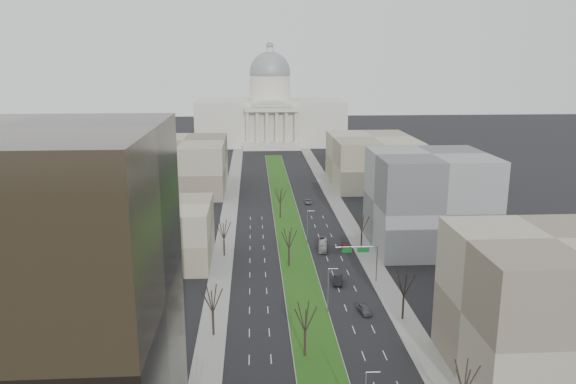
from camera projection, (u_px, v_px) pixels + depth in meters
name	position (u px, v px, depth m)	size (l,w,h in m)	color
ground	(287.00, 218.00, 168.38)	(600.00, 600.00, 0.00)	black
median	(287.00, 219.00, 167.38)	(8.00, 222.03, 0.20)	#999993
sidewalk_left	(225.00, 246.00, 143.04)	(5.00, 330.00, 0.15)	gray
sidewalk_right	(360.00, 244.00, 145.19)	(5.00, 330.00, 0.15)	gray
capitol	(270.00, 114.00, 309.68)	(80.00, 46.00, 55.00)	beige
building_glass_tower	(12.00, 307.00, 62.46)	(34.00, 30.00, 40.00)	black
building_beige_left	(155.00, 234.00, 130.76)	(26.00, 22.00, 14.00)	gray
building_tan_right	(547.00, 309.00, 82.46)	(26.00, 24.00, 22.00)	gray
building_grey_right	(429.00, 201.00, 140.49)	(28.00, 26.00, 24.00)	slate
building_far_left	(184.00, 165.00, 202.93)	(30.00, 40.00, 18.00)	gray
building_far_right	(372.00, 160.00, 212.08)	(30.00, 40.00, 18.00)	gray
tree_left_mid	(212.00, 298.00, 95.83)	(5.40, 5.40, 9.72)	black
tree_left_far	(224.00, 229.00, 134.68)	(5.28, 5.28, 9.50)	black
tree_right_near	(465.00, 377.00, 72.80)	(5.16, 5.16, 9.29)	black
tree_right_mid	(404.00, 283.00, 101.79)	(5.52, 5.52, 9.94)	black
tree_right_far	(362.00, 223.00, 140.74)	(5.04, 5.04, 9.07)	black
tree_median_a	(305.00, 317.00, 89.01)	(5.40, 5.40, 9.72)	black
tree_median_b	(289.00, 238.00, 127.81)	(5.40, 5.40, 9.72)	black
tree_median_c	(280.00, 196.00, 166.62)	(5.40, 5.40, 9.72)	black
streetlamp_median_b	(328.00, 290.00, 104.43)	(1.90, 0.20, 9.16)	gray
streetlamp_median_c	(308.00, 227.00, 143.23)	(1.90, 0.20, 9.16)	gray
mast_arm_signs	(364.00, 255.00, 119.30)	(9.12, 0.24, 8.09)	gray
car_grey_near	(364.00, 309.00, 105.83)	(1.82, 4.54, 1.55)	#46484D
car_black	(338.00, 280.00, 119.50)	(1.80, 5.17, 1.70)	black
car_red	(346.00, 248.00, 140.46)	(1.79, 4.41, 1.28)	maroon
car_grey_far	(308.00, 201.00, 185.17)	(2.11, 4.57, 1.27)	#56595E
box_van	(323.00, 245.00, 140.82)	(1.90, 8.14, 2.27)	#B9B9B9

